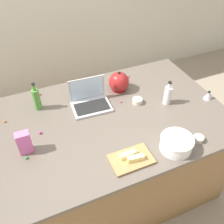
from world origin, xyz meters
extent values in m
plane|color=gray|center=(0.00, 0.00, 0.00)|extent=(12.00, 12.00, 0.00)
cube|color=olive|center=(0.00, 0.00, 0.43)|extent=(1.76, 1.15, 0.87)
cube|color=#60564C|center=(0.00, 0.00, 0.89)|extent=(1.82, 1.21, 0.03)
cube|color=#B7B7BC|center=(-0.11, 0.17, 0.91)|extent=(0.32, 0.24, 0.02)
cube|color=black|center=(-0.11, 0.16, 0.92)|extent=(0.28, 0.17, 0.00)
cube|color=#B7B7BC|center=(-0.10, 0.28, 1.02)|extent=(0.30, 0.03, 0.20)
cube|color=silver|center=(-0.10, 0.28, 1.02)|extent=(0.27, 0.02, 0.18)
cylinder|color=white|center=(0.27, -0.47, 0.95)|extent=(0.22, 0.22, 0.09)
cylinder|color=black|center=(0.27, -0.47, 0.95)|extent=(0.18, 0.18, 0.08)
torus|color=white|center=(0.27, -0.47, 0.99)|extent=(0.23, 0.23, 0.01)
cylinder|color=white|center=(0.49, -0.02, 0.98)|extent=(0.06, 0.06, 0.16)
cylinder|color=white|center=(0.49, -0.02, 1.08)|extent=(0.03, 0.03, 0.04)
cylinder|color=black|center=(0.49, -0.02, 1.11)|extent=(0.03, 0.03, 0.01)
cylinder|color=#4C8C38|center=(-0.51, 0.33, 0.99)|extent=(0.06, 0.06, 0.18)
cylinder|color=#4C8C38|center=(-0.51, 0.33, 1.11)|extent=(0.02, 0.02, 0.05)
cylinder|color=black|center=(-0.51, 0.33, 1.14)|extent=(0.03, 0.03, 0.01)
cylinder|color=maroon|center=(0.20, 0.31, 0.91)|extent=(0.13, 0.13, 0.01)
sphere|color=maroon|center=(0.20, 0.31, 0.98)|extent=(0.18, 0.18, 0.18)
cone|color=maroon|center=(0.29, 0.31, 1.00)|extent=(0.08, 0.03, 0.07)
sphere|color=black|center=(0.20, 0.31, 1.07)|extent=(0.02, 0.02, 0.02)
cube|color=#AD7F4C|center=(-0.05, -0.44, 0.91)|extent=(0.28, 0.18, 0.02)
cube|color=#F4E58C|center=(-0.03, -0.46, 0.94)|extent=(0.11, 0.05, 0.04)
cube|color=#F4E58C|center=(-0.07, -0.42, 0.94)|extent=(0.11, 0.04, 0.04)
cylinder|color=beige|center=(0.26, 0.08, 0.92)|extent=(0.08, 0.08, 0.04)
cylinder|color=beige|center=(0.46, -0.47, 0.92)|extent=(0.07, 0.07, 0.04)
cone|color=#B2B2B7|center=(0.84, -0.11, 0.94)|extent=(0.07, 0.07, 0.07)
cylinder|color=black|center=(0.84, -0.11, 0.97)|extent=(0.02, 0.02, 0.01)
cube|color=pink|center=(-0.67, -0.09, 0.99)|extent=(0.09, 0.06, 0.17)
sphere|color=red|center=(-0.47, 0.51, 0.91)|extent=(0.02, 0.02, 0.02)
sphere|color=#CC3399|center=(0.14, 0.13, 0.91)|extent=(0.02, 0.02, 0.02)
sphere|color=green|center=(-0.68, -0.15, 0.91)|extent=(0.02, 0.02, 0.02)
sphere|color=#CC3399|center=(-0.56, 0.04, 0.91)|extent=(0.02, 0.02, 0.02)
sphere|color=orange|center=(-0.78, 0.27, 0.91)|extent=(0.02, 0.02, 0.02)
camera|label=1|loc=(-0.58, -1.33, 2.23)|focal=39.99mm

